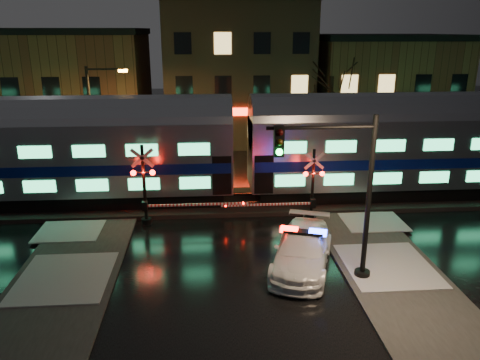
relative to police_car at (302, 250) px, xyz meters
name	(u,v)px	position (x,y,z in m)	size (l,w,h in m)	color
ground	(227,242)	(-3.00, 2.62, -0.78)	(120.00, 120.00, 0.00)	black
ballast	(222,202)	(-3.00, 7.62, -0.66)	(90.00, 4.20, 0.24)	black
sidewalk_left	(39,325)	(-9.50, -3.38, -0.72)	(4.00, 20.00, 0.12)	#2D2D2D
sidewalk_right	(419,308)	(3.50, -3.38, -0.72)	(4.00, 20.00, 0.12)	#2D2D2D
building_left	(63,89)	(-16.00, 24.62, 3.72)	(14.00, 10.00, 9.00)	brown
building_mid	(236,73)	(-1.00, 25.12, 4.97)	(12.00, 11.00, 11.50)	brown
building_right	(380,89)	(12.00, 24.62, 3.47)	(12.00, 10.00, 8.50)	brown
train	(241,145)	(-1.96, 7.62, 2.61)	(51.00, 3.12, 5.92)	black
police_car	(302,250)	(0.00, 0.00, 0.00)	(3.72, 5.73, 1.72)	white
crossing_signal_right	(306,192)	(1.14, 4.92, 0.76)	(5.28, 0.63, 3.74)	black
crossing_signal_left	(152,193)	(-6.57, 4.93, 0.92)	(5.81, 0.66, 4.11)	black
traffic_light	(342,197)	(1.16, -1.13, 2.69)	(4.22, 0.73, 6.52)	black
streetlight	(95,119)	(-10.50, 11.62, 3.45)	(2.46, 0.26, 7.34)	black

